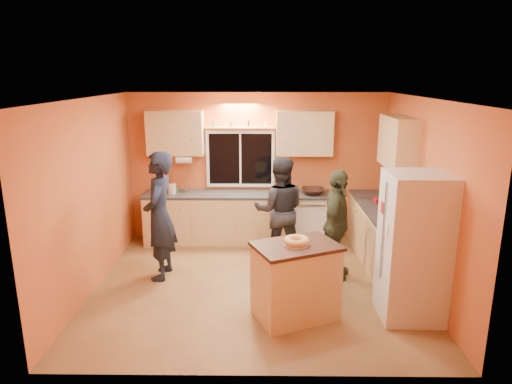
{
  "coord_description": "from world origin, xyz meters",
  "views": [
    {
      "loc": [
        0.07,
        -5.92,
        2.91
      ],
      "look_at": [
        -0.01,
        0.4,
        1.26
      ],
      "focal_mm": 32.0,
      "sensor_mm": 36.0,
      "label": 1
    }
  ],
  "objects_px": {
    "person_right": "(336,225)",
    "person_left": "(160,216)",
    "refrigerator": "(414,247)",
    "person_center": "(280,210)",
    "island": "(296,281)"
  },
  "relations": [
    {
      "from": "person_right",
      "to": "person_left",
      "type": "bearing_deg",
      "value": 110.11
    },
    {
      "from": "island",
      "to": "person_center",
      "type": "relative_size",
      "value": 0.69
    },
    {
      "from": "person_center",
      "to": "person_right",
      "type": "height_order",
      "value": "person_center"
    },
    {
      "from": "person_left",
      "to": "person_right",
      "type": "distance_m",
      "value": 2.54
    },
    {
      "from": "person_left",
      "to": "island",
      "type": "bearing_deg",
      "value": 60.42
    },
    {
      "from": "refrigerator",
      "to": "island",
      "type": "xyz_separation_m",
      "value": [
        -1.4,
        -0.05,
        -0.42
      ]
    },
    {
      "from": "person_right",
      "to": "refrigerator",
      "type": "bearing_deg",
      "value": -127.0
    },
    {
      "from": "island",
      "to": "person_right",
      "type": "xyz_separation_m",
      "value": [
        0.66,
        1.16,
        0.32
      ]
    },
    {
      "from": "refrigerator",
      "to": "person_center",
      "type": "distance_m",
      "value": 2.28
    },
    {
      "from": "person_left",
      "to": "refrigerator",
      "type": "bearing_deg",
      "value": 73.27
    },
    {
      "from": "island",
      "to": "person_left",
      "type": "distance_m",
      "value": 2.24
    },
    {
      "from": "island",
      "to": "person_left",
      "type": "relative_size",
      "value": 0.62
    },
    {
      "from": "refrigerator",
      "to": "person_right",
      "type": "xyz_separation_m",
      "value": [
        -0.74,
        1.11,
        -0.1
      ]
    },
    {
      "from": "island",
      "to": "person_right",
      "type": "relative_size",
      "value": 0.72
    },
    {
      "from": "person_left",
      "to": "person_right",
      "type": "xyz_separation_m",
      "value": [
        2.54,
        0.03,
        -0.13
      ]
    }
  ]
}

